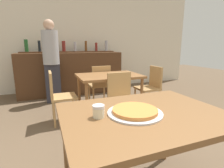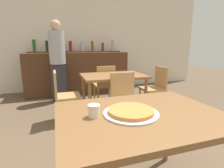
{
  "view_description": "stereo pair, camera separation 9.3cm",
  "coord_description": "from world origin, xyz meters",
  "views": [
    {
      "loc": [
        -0.66,
        -1.03,
        1.26
      ],
      "look_at": [
        -0.04,
        0.55,
        0.88
      ],
      "focal_mm": 28.0,
      "sensor_mm": 36.0,
      "label": 1
    },
    {
      "loc": [
        -0.57,
        -1.06,
        1.26
      ],
      "look_at": [
        -0.04,
        0.55,
        0.88
      ],
      "focal_mm": 28.0,
      "sensor_mm": 36.0,
      "label": 2
    }
  ],
  "objects": [
    {
      "name": "wall_back",
      "position": [
        0.0,
        4.07,
        1.4
      ],
      "size": [
        8.0,
        0.05,
        2.8
      ],
      "color": "silver",
      "rests_on": "ground_plane"
    },
    {
      "name": "dining_table_near",
      "position": [
        0.0,
        0.0,
        0.7
      ],
      "size": [
        1.19,
        0.89,
        0.78
      ],
      "color": "brown",
      "rests_on": "ground_plane"
    },
    {
      "name": "dining_table_far",
      "position": [
        0.39,
        1.79,
        0.66
      ],
      "size": [
        1.08,
        0.74,
        0.75
      ],
      "color": "brown",
      "rests_on": "ground_plane"
    },
    {
      "name": "bar_counter",
      "position": [
        0.0,
        3.57,
        0.54
      ],
      "size": [
        2.6,
        0.56,
        1.07
      ],
      "color": "#4C2D19",
      "rests_on": "ground_plane"
    },
    {
      "name": "bar_back_shelf",
      "position": [
        -0.02,
        3.71,
        1.14
      ],
      "size": [
        2.39,
        0.24,
        0.32
      ],
      "color": "#4C2D19",
      "rests_on": "bar_counter"
    },
    {
      "name": "chair_far_side_front",
      "position": [
        0.39,
        1.25,
        0.5
      ],
      "size": [
        0.4,
        0.4,
        0.85
      ],
      "color": "tan",
      "rests_on": "ground_plane"
    },
    {
      "name": "chair_far_side_back",
      "position": [
        0.39,
        2.34,
        0.5
      ],
      "size": [
        0.4,
        0.4,
        0.85
      ],
      "rotation": [
        0.0,
        0.0,
        3.14
      ],
      "color": "tan",
      "rests_on": "ground_plane"
    },
    {
      "name": "chair_far_side_left",
      "position": [
        -0.48,
        1.79,
        0.5
      ],
      "size": [
        0.4,
        0.4,
        0.85
      ],
      "rotation": [
        0.0,
        0.0,
        1.57
      ],
      "color": "tan",
      "rests_on": "ground_plane"
    },
    {
      "name": "chair_far_side_right",
      "position": [
        1.26,
        1.79,
        0.5
      ],
      "size": [
        0.4,
        0.4,
        0.85
      ],
      "rotation": [
        0.0,
        0.0,
        -1.57
      ],
      "color": "tan",
      "rests_on": "ground_plane"
    },
    {
      "name": "pizza_tray",
      "position": [
        -0.08,
        -0.0,
        0.79
      ],
      "size": [
        0.39,
        0.39,
        0.04
      ],
      "color": "silver",
      "rests_on": "dining_table_near"
    },
    {
      "name": "cheese_shaker",
      "position": [
        -0.34,
        0.03,
        0.82
      ],
      "size": [
        0.08,
        0.08,
        0.09
      ],
      "color": "beige",
      "rests_on": "dining_table_near"
    },
    {
      "name": "person_standing",
      "position": [
        -0.5,
        2.99,
        0.97
      ],
      "size": [
        0.34,
        0.34,
        1.78
      ],
      "color": "#2D2D38",
      "rests_on": "ground_plane"
    }
  ]
}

